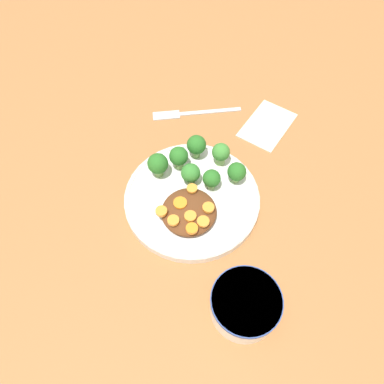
% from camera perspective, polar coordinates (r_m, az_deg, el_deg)
% --- Properties ---
extents(ground_plane, '(4.00, 4.00, 0.00)m').
position_cam_1_polar(ground_plane, '(0.72, 0.00, -1.40)').
color(ground_plane, '#9E6638').
extents(plate, '(0.26, 0.26, 0.02)m').
position_cam_1_polar(plate, '(0.71, 0.00, -0.91)').
color(plate, silver).
rests_on(plate, ground_plane).
extents(dip_bowl, '(0.11, 0.11, 0.05)m').
position_cam_1_polar(dip_bowl, '(0.62, 8.11, -16.57)').
color(dip_bowl, white).
rests_on(dip_bowl, ground_plane).
extents(stew_mound, '(0.10, 0.10, 0.02)m').
position_cam_1_polar(stew_mound, '(0.68, -0.46, -3.01)').
color(stew_mound, '#5B3319').
rests_on(stew_mound, plate).
extents(broccoli_floret_0, '(0.04, 0.04, 0.05)m').
position_cam_1_polar(broccoli_floret_0, '(0.72, -2.04, 5.38)').
color(broccoli_floret_0, '#7FA85B').
rests_on(broccoli_floret_0, plate).
extents(broccoli_floret_1, '(0.04, 0.04, 0.05)m').
position_cam_1_polar(broccoli_floret_1, '(0.73, 4.70, 5.77)').
color(broccoli_floret_1, '#7FA85B').
rests_on(broccoli_floret_1, plate).
extents(broccoli_floret_2, '(0.04, 0.04, 0.05)m').
position_cam_1_polar(broccoli_floret_2, '(0.70, -0.21, 2.84)').
color(broccoli_floret_2, '#759E51').
rests_on(broccoli_floret_2, plate).
extents(broccoli_floret_3, '(0.04, 0.04, 0.05)m').
position_cam_1_polar(broccoli_floret_3, '(0.71, 6.83, 3.03)').
color(broccoli_floret_3, '#7FA85B').
rests_on(broccoli_floret_3, plate).
extents(broccoli_floret_4, '(0.04, 0.04, 0.05)m').
position_cam_1_polar(broccoli_floret_4, '(0.71, -5.22, 4.23)').
color(broccoli_floret_4, '#759E51').
rests_on(broccoli_floret_4, plate).
extents(broccoli_floret_5, '(0.03, 0.03, 0.05)m').
position_cam_1_polar(broccoli_floret_5, '(0.70, 3.00, 2.00)').
color(broccoli_floret_5, '#7FA85B').
rests_on(broccoli_floret_5, plate).
extents(broccoli_floret_6, '(0.04, 0.04, 0.05)m').
position_cam_1_polar(broccoli_floret_6, '(0.74, 0.68, 7.13)').
color(broccoli_floret_6, '#7FA85B').
rests_on(broccoli_floret_6, plate).
extents(carrot_slice_0, '(0.02, 0.02, 0.01)m').
position_cam_1_polar(carrot_slice_0, '(0.64, -0.02, -5.59)').
color(carrot_slice_0, orange).
rests_on(carrot_slice_0, stew_mound).
extents(carrot_slice_1, '(0.02, 0.02, 0.00)m').
position_cam_1_polar(carrot_slice_1, '(0.67, -1.79, -1.67)').
color(carrot_slice_1, orange).
rests_on(carrot_slice_1, stew_mound).
extents(carrot_slice_2, '(0.02, 0.02, 0.01)m').
position_cam_1_polar(carrot_slice_2, '(0.66, -4.69, -2.95)').
color(carrot_slice_2, orange).
rests_on(carrot_slice_2, stew_mound).
extents(carrot_slice_3, '(0.02, 0.02, 0.01)m').
position_cam_1_polar(carrot_slice_3, '(0.69, -0.24, 0.65)').
color(carrot_slice_3, orange).
rests_on(carrot_slice_3, stew_mound).
extents(carrot_slice_4, '(0.02, 0.02, 0.01)m').
position_cam_1_polar(carrot_slice_4, '(0.66, 2.51, -2.39)').
color(carrot_slice_4, orange).
rests_on(carrot_slice_4, stew_mound).
extents(carrot_slice_5, '(0.02, 0.02, 0.00)m').
position_cam_1_polar(carrot_slice_5, '(0.65, 1.72, -4.50)').
color(carrot_slice_5, orange).
rests_on(carrot_slice_5, stew_mound).
extents(carrot_slice_6, '(0.02, 0.02, 0.01)m').
position_cam_1_polar(carrot_slice_6, '(0.65, -0.25, -3.71)').
color(carrot_slice_6, orange).
rests_on(carrot_slice_6, stew_mound).
extents(carrot_slice_7, '(0.02, 0.02, 0.01)m').
position_cam_1_polar(carrot_slice_7, '(0.65, -2.86, -4.35)').
color(carrot_slice_7, orange).
rests_on(carrot_slice_7, stew_mound).
extents(fork, '(0.15, 0.16, 0.01)m').
position_cam_1_polar(fork, '(0.86, -0.60, 11.94)').
color(fork, silver).
rests_on(fork, ground_plane).
extents(napkin, '(0.13, 0.09, 0.01)m').
position_cam_1_polar(napkin, '(0.86, 11.41, 10.01)').
color(napkin, beige).
rests_on(napkin, ground_plane).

